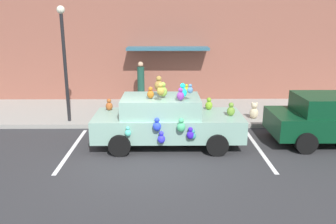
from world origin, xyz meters
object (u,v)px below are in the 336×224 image
at_px(street_lamp_post, 64,53).
at_px(plush_covered_car, 166,120).
at_px(parked_sedan_behind, 335,119).
at_px(pedestrian_near_shopfront, 141,84).
at_px(teddy_bear_on_sidewalk, 254,111).

bearing_deg(street_lamp_post, plush_covered_car, -30.83).
relative_size(parked_sedan_behind, pedestrian_near_shopfront, 2.17).
bearing_deg(teddy_bear_on_sidewalk, street_lamp_post, -178.06).
distance_m(teddy_bear_on_sidewalk, pedestrian_near_shopfront, 5.04).
bearing_deg(pedestrian_near_shopfront, teddy_bear_on_sidewalk, -27.63).
height_order(teddy_bear_on_sidewalk, pedestrian_near_shopfront, pedestrian_near_shopfront).
xyz_separation_m(teddy_bear_on_sidewalk, pedestrian_near_shopfront, (-4.43, 2.32, 0.60)).
distance_m(teddy_bear_on_sidewalk, street_lamp_post, 7.29).
xyz_separation_m(parked_sedan_behind, street_lamp_post, (-8.89, 1.98, 1.86)).
relative_size(teddy_bear_on_sidewalk, street_lamp_post, 0.15).
xyz_separation_m(street_lamp_post, pedestrian_near_shopfront, (2.51, 2.55, -1.60)).
xyz_separation_m(parked_sedan_behind, teddy_bear_on_sidewalk, (-1.95, 2.22, -0.35)).
relative_size(parked_sedan_behind, street_lamp_post, 1.00).
relative_size(plush_covered_car, pedestrian_near_shopfront, 2.40).
height_order(plush_covered_car, pedestrian_near_shopfront, plush_covered_car).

